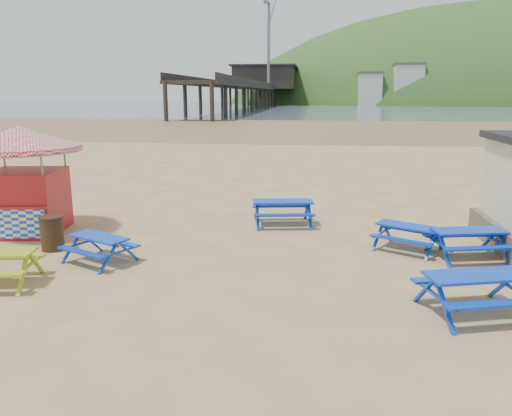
# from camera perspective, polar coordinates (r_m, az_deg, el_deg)

# --- Properties ---
(ground) EXTENTS (400.00, 400.00, 0.00)m
(ground) POSITION_cam_1_polar(r_m,az_deg,el_deg) (13.32, -1.60, -5.61)
(ground) COLOR tan
(ground) RESTS_ON ground
(wet_sand) EXTENTS (400.00, 400.00, 0.00)m
(wet_sand) POSITION_cam_1_polar(r_m,az_deg,el_deg) (67.65, 5.31, 9.29)
(wet_sand) COLOR olive
(wet_sand) RESTS_ON ground
(sea) EXTENTS (400.00, 400.00, 0.00)m
(sea) POSITION_cam_1_polar(r_m,az_deg,el_deg) (182.55, 6.38, 11.52)
(sea) COLOR #445662
(sea) RESTS_ON ground
(picnic_table_blue_a) EXTENTS (2.17, 1.85, 0.82)m
(picnic_table_blue_a) POSITION_cam_1_polar(r_m,az_deg,el_deg) (16.44, 3.07, -0.54)
(picnic_table_blue_a) COLOR #0825A9
(picnic_table_blue_a) RESTS_ON ground
(picnic_table_blue_b) EXTENTS (2.14, 2.02, 0.71)m
(picnic_table_blue_b) POSITION_cam_1_polar(r_m,az_deg,el_deg) (14.42, 16.96, -3.26)
(picnic_table_blue_b) COLOR #0825A9
(picnic_table_blue_b) RESTS_ON ground
(picnic_table_blue_c) EXTENTS (2.12, 1.84, 0.77)m
(picnic_table_blue_c) POSITION_cam_1_polar(r_m,az_deg,el_deg) (14.25, 23.02, -3.79)
(picnic_table_blue_c) COLOR #0825A9
(picnic_table_blue_c) RESTS_ON ground
(picnic_table_blue_d) EXTENTS (2.06, 1.92, 0.69)m
(picnic_table_blue_d) POSITION_cam_1_polar(r_m,az_deg,el_deg) (13.45, -17.45, -4.50)
(picnic_table_blue_d) COLOR #0825A9
(picnic_table_blue_d) RESTS_ON ground
(picnic_table_blue_e) EXTENTS (2.32, 2.05, 0.82)m
(picnic_table_blue_e) POSITION_cam_1_polar(r_m,az_deg,el_deg) (10.77, 23.78, -9.01)
(picnic_table_blue_e) COLOR #0825A9
(picnic_table_blue_e) RESTS_ON ground
(ice_cream_kiosk) EXTENTS (4.20, 4.20, 3.29)m
(ice_cream_kiosk) POSITION_cam_1_polar(r_m,az_deg,el_deg) (16.87, -25.16, 4.34)
(ice_cream_kiosk) COLOR #A61A20
(ice_cream_kiosk) RESTS_ON ground
(litter_bin) EXTENTS (0.65, 0.65, 0.96)m
(litter_bin) POSITION_cam_1_polar(r_m,az_deg,el_deg) (14.88, -22.29, -2.65)
(litter_bin) COLOR #311E11
(litter_bin) RESTS_ON ground
(pier) EXTENTS (24.00, 220.00, 39.29)m
(pier) POSITION_cam_1_polar(r_m,az_deg,el_deg) (191.76, 0.92, 13.29)
(pier) COLOR black
(pier) RESTS_ON ground
(headland_town) EXTENTS (264.00, 144.00, 108.00)m
(headland_town) POSITION_cam_1_polar(r_m,az_deg,el_deg) (258.10, 27.11, 8.39)
(headland_town) COLOR #2D4C1E
(headland_town) RESTS_ON ground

